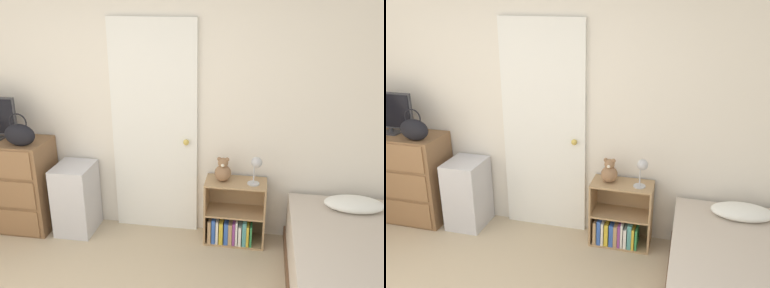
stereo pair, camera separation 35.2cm
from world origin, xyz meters
TOP-DOWN VIEW (x-y plane):
  - wall_back at (0.00, 2.18)m, footprint 10.00×0.06m
  - door_closed at (0.05, 2.13)m, footprint 0.83×0.09m
  - dresser at (-1.50, 1.91)m, footprint 1.03×0.45m
  - handbag at (-1.15, 1.79)m, footprint 0.30×0.13m
  - storage_bin at (-0.73, 1.93)m, footprint 0.36×0.41m
  - bookshelf at (0.83, 1.98)m, footprint 0.57×0.29m
  - teddy_bear at (0.72, 1.99)m, footprint 0.15×0.15m
  - desk_lamp at (1.02, 1.95)m, footprint 0.12×0.12m
  - bed at (1.89, 1.22)m, footprint 1.13×1.85m

SIDE VIEW (x-z plane):
  - bookshelf at x=0.83m, z-range -0.09..0.54m
  - bed at x=1.89m, z-range -0.05..0.55m
  - storage_bin at x=-0.73m, z-range 0.00..0.70m
  - dresser at x=-1.50m, z-range 0.00..0.93m
  - teddy_bear at x=0.72m, z-range 0.61..0.85m
  - desk_lamp at x=1.02m, z-range 0.68..0.96m
  - door_closed at x=0.05m, z-range 0.00..2.08m
  - handbag at x=-1.15m, z-range 0.89..1.20m
  - wall_back at x=0.00m, z-range 0.00..2.55m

